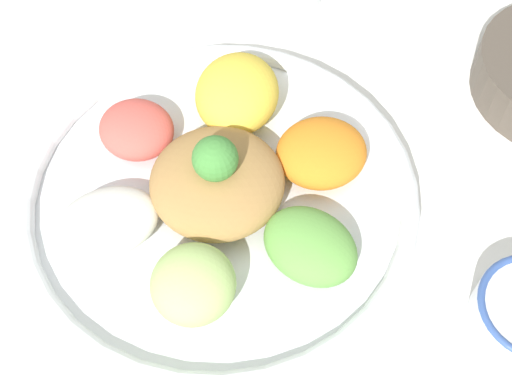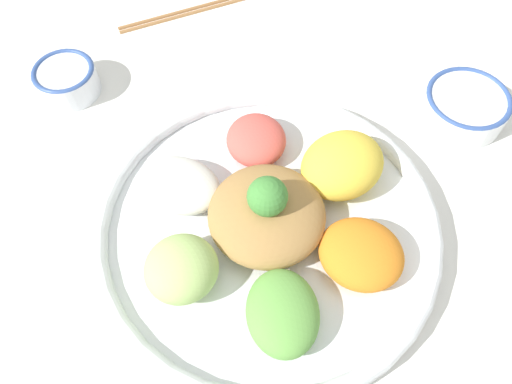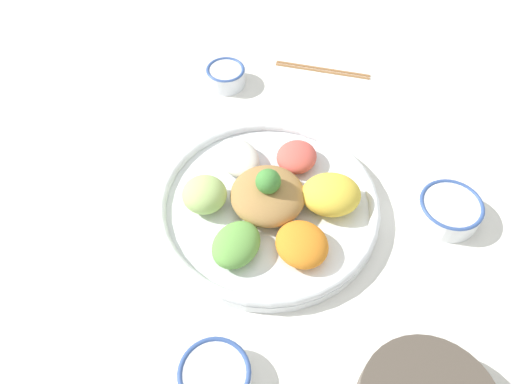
% 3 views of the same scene
% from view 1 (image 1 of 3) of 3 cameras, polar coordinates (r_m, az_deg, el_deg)
% --- Properties ---
extents(ground_plane, '(2.40, 2.40, 0.00)m').
position_cam_1_polar(ground_plane, '(0.77, -3.61, 0.11)').
color(ground_plane, white).
extents(salad_platter, '(0.42, 0.42, 0.11)m').
position_cam_1_polar(salad_platter, '(0.74, -2.89, 0.06)').
color(salad_platter, white).
rests_on(salad_platter, ground_plane).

